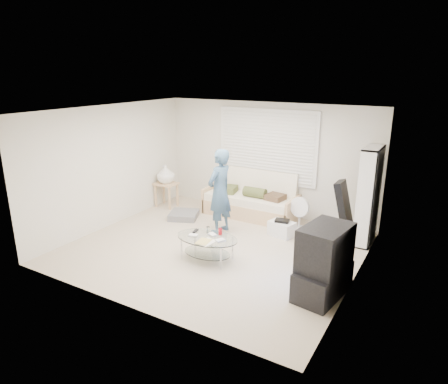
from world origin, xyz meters
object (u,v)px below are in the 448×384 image
Objects in this scene: tv_unit at (324,262)px; coffee_table at (207,241)px; futon_sofa at (251,201)px; bookshelf at (368,196)px.

coffee_table is (-2.06, 0.12, -0.19)m from tv_unit.
bookshelf reaches higher than futon_sofa.
tv_unit is (2.39, -2.47, 0.19)m from futon_sofa.
futon_sofa is 1.82× the size of coffee_table.
tv_unit is 2.07m from coffee_table.
coffee_table is at bearing 176.53° from tv_unit.
bookshelf reaches higher than tv_unit.
tv_unit reaches higher than coffee_table.
coffee_table is at bearing -135.67° from bookshelf.
tv_unit is at bearing -3.47° from coffee_table.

